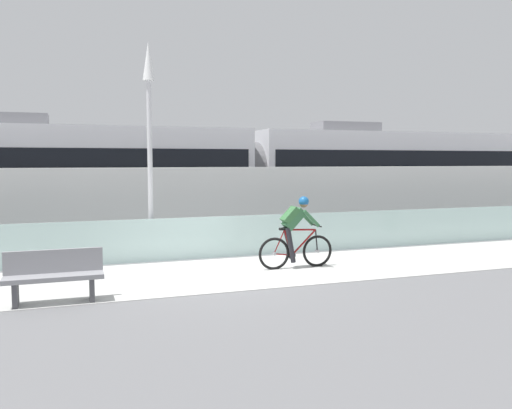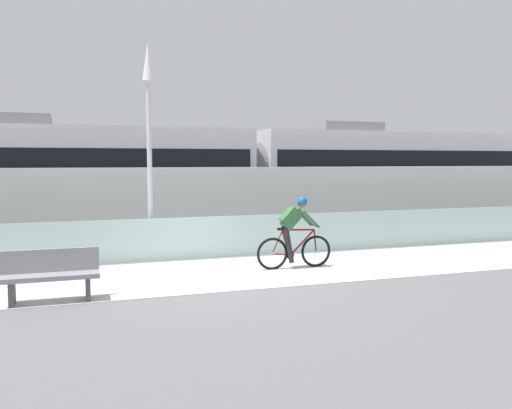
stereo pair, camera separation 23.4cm
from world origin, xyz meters
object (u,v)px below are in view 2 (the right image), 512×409
object	(u,v)px
cyclist_on_bike	(294,233)
lamp_post_antenna	(149,123)
tram	(252,175)
bench	(50,274)

from	to	relation	value
cyclist_on_bike	lamp_post_antenna	size ratio (longest dim) A/B	0.34
tram	bench	size ratio (longest dim) A/B	14.10
lamp_post_antenna	tram	bearing A→B (deg)	48.89
tram	lamp_post_antenna	distance (m)	6.39
tram	bench	world-z (taller)	tram
lamp_post_antenna	cyclist_on_bike	bearing A→B (deg)	-36.72
tram	bench	xyz separation A→B (m)	(-6.21, -8.14, -1.41)
lamp_post_antenna	bench	bearing A→B (deg)	-121.60
bench	cyclist_on_bike	bearing A→B (deg)	14.40
tram	bench	distance (m)	10.33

